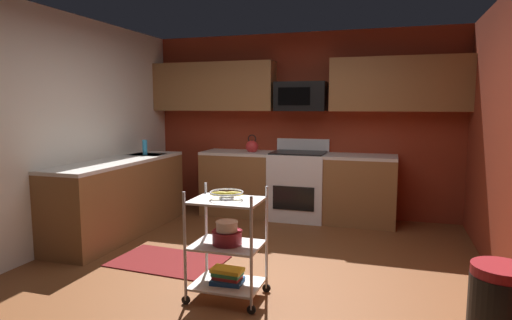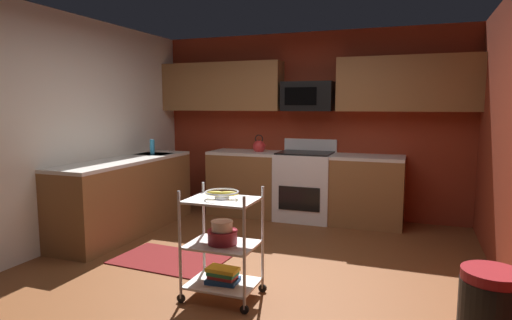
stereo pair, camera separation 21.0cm
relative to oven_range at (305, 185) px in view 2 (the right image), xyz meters
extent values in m
cube|color=brown|center=(-0.04, -2.10, -0.50)|extent=(4.40, 4.80, 0.04)
cube|color=maroon|center=(-0.04, 0.33, 0.82)|extent=(4.52, 0.06, 2.60)
cube|color=silver|center=(-2.27, -2.10, 0.82)|extent=(0.06, 4.80, 2.60)
cube|color=brown|center=(-0.04, 0.00, -0.04)|extent=(2.70, 0.60, 0.88)
cube|color=silver|center=(-0.04, 0.00, 0.42)|extent=(2.70, 0.60, 0.04)
cube|color=brown|center=(-1.94, -1.38, -0.04)|extent=(0.60, 2.16, 0.88)
cube|color=silver|center=(-1.94, -1.38, 0.42)|extent=(0.60, 2.16, 0.04)
cube|color=#B7BABC|center=(-1.94, -0.75, 0.36)|extent=(0.44, 0.36, 0.16)
cube|color=white|center=(0.00, 0.00, -0.02)|extent=(0.76, 0.64, 0.92)
cube|color=black|center=(0.00, -0.33, -0.13)|extent=(0.56, 0.01, 0.32)
cube|color=white|center=(0.00, 0.29, 0.53)|extent=(0.76, 0.06, 0.18)
cube|color=black|center=(0.00, 0.00, 0.45)|extent=(0.72, 0.60, 0.02)
cube|color=brown|center=(-1.32, 0.13, 1.37)|extent=(1.84, 0.33, 0.70)
cube|color=brown|center=(1.28, 0.13, 1.37)|extent=(1.76, 0.33, 0.70)
cube|color=black|center=(0.00, 0.11, 1.22)|extent=(0.70, 0.38, 0.40)
cube|color=black|center=(-0.06, -0.09, 1.22)|extent=(0.44, 0.01, 0.24)
cylinder|color=silver|center=(-0.30, -2.90, 0.00)|extent=(0.02, 0.02, 0.88)
cylinder|color=black|center=(-0.30, -2.90, -0.44)|extent=(0.07, 0.02, 0.07)
cylinder|color=silver|center=(0.25, -2.90, 0.00)|extent=(0.02, 0.02, 0.88)
cylinder|color=black|center=(0.25, -2.90, -0.44)|extent=(0.07, 0.02, 0.07)
cylinder|color=silver|center=(-0.30, -2.49, 0.00)|extent=(0.02, 0.02, 0.88)
cylinder|color=black|center=(-0.30, -2.49, -0.44)|extent=(0.07, 0.02, 0.07)
cylinder|color=silver|center=(0.25, -2.49, 0.00)|extent=(0.02, 0.02, 0.88)
cylinder|color=black|center=(0.25, -2.49, -0.44)|extent=(0.07, 0.02, 0.07)
cube|color=silver|center=(-0.02, -2.69, -0.36)|extent=(0.55, 0.42, 0.02)
cube|color=silver|center=(-0.02, -2.69, -0.03)|extent=(0.55, 0.42, 0.02)
cube|color=silver|center=(-0.02, -2.69, 0.34)|extent=(0.55, 0.42, 0.02)
torus|color=silver|center=(-0.02, -2.69, 0.41)|extent=(0.27, 0.27, 0.01)
cylinder|color=silver|center=(-0.02, -2.69, 0.36)|extent=(0.12, 0.12, 0.02)
ellipsoid|color=yellow|center=(0.03, -2.68, 0.40)|extent=(0.17, 0.09, 0.04)
ellipsoid|color=yellow|center=(-0.07, -2.71, 0.40)|extent=(0.17, 0.09, 0.04)
cylinder|color=maroon|center=(-0.02, -2.69, 0.04)|extent=(0.24, 0.24, 0.11)
torus|color=maroon|center=(-0.02, -2.69, 0.09)|extent=(0.25, 0.25, 0.01)
cylinder|color=silver|center=(-0.01, -2.72, 0.13)|extent=(0.17, 0.17, 0.08)
torus|color=silver|center=(-0.01, -2.72, 0.17)|extent=(0.18, 0.18, 0.01)
cube|color=#1E4C8C|center=(-0.02, -2.69, -0.33)|extent=(0.27, 0.21, 0.04)
cube|color=#B22626|center=(-0.02, -2.69, -0.30)|extent=(0.23, 0.15, 0.03)
cube|color=#26723F|center=(-0.02, -2.69, -0.27)|extent=(0.24, 0.15, 0.03)
cube|color=gold|center=(-0.02, -2.69, -0.24)|extent=(0.27, 0.16, 0.03)
sphere|color=red|center=(-0.68, 0.00, 0.51)|extent=(0.18, 0.18, 0.18)
sphere|color=black|center=(-0.68, 0.00, 0.60)|extent=(0.03, 0.03, 0.03)
cone|color=red|center=(-0.60, 0.00, 0.53)|extent=(0.09, 0.04, 0.06)
torus|color=black|center=(-0.68, 0.00, 0.63)|extent=(0.12, 0.01, 0.12)
cylinder|color=#2D8CBF|center=(-1.92, -0.82, 0.54)|extent=(0.06, 0.06, 0.20)
cylinder|color=maroon|center=(1.86, -3.16, 0.15)|extent=(0.33, 0.33, 0.06)
cube|color=maroon|center=(-0.90, -2.10, -0.47)|extent=(1.14, 0.76, 0.01)
camera|label=1|loc=(1.23, -5.88, 1.10)|focal=30.52mm
camera|label=2|loc=(1.43, -5.81, 1.10)|focal=30.52mm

